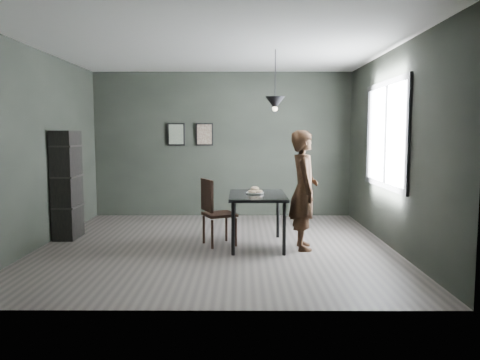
{
  "coord_description": "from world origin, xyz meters",
  "views": [
    {
      "loc": [
        0.38,
        -6.65,
        1.62
      ],
      "look_at": [
        0.35,
        0.05,
        0.95
      ],
      "focal_mm": 35.0,
      "sensor_mm": 36.0,
      "label": 1
    }
  ],
  "objects_px": {
    "wood_chair": "(214,208)",
    "shelf_unit": "(67,185)",
    "woman": "(304,190)",
    "pendant_lamp": "(275,103)",
    "cafe_table": "(257,200)",
    "white_plate": "(255,193)"
  },
  "relations": [
    {
      "from": "wood_chair",
      "to": "woman",
      "type": "bearing_deg",
      "value": -32.32
    },
    {
      "from": "white_plate",
      "to": "woman",
      "type": "xyz_separation_m",
      "value": [
        0.67,
        -0.23,
        0.08
      ]
    },
    {
      "from": "white_plate",
      "to": "pendant_lamp",
      "type": "xyz_separation_m",
      "value": [
        0.28,
        0.05,
        1.29
      ]
    },
    {
      "from": "white_plate",
      "to": "cafe_table",
      "type": "bearing_deg",
      "value": -57.23
    },
    {
      "from": "pendant_lamp",
      "to": "woman",
      "type": "bearing_deg",
      "value": -34.97
    },
    {
      "from": "wood_chair",
      "to": "shelf_unit",
      "type": "distance_m",
      "value": 2.36
    },
    {
      "from": "white_plate",
      "to": "woman",
      "type": "distance_m",
      "value": 0.72
    },
    {
      "from": "woman",
      "to": "pendant_lamp",
      "type": "height_order",
      "value": "pendant_lamp"
    },
    {
      "from": "shelf_unit",
      "to": "wood_chair",
      "type": "bearing_deg",
      "value": -12.2
    },
    {
      "from": "shelf_unit",
      "to": "pendant_lamp",
      "type": "height_order",
      "value": "pendant_lamp"
    },
    {
      "from": "white_plate",
      "to": "wood_chair",
      "type": "bearing_deg",
      "value": -175.93
    },
    {
      "from": "cafe_table",
      "to": "woman",
      "type": "xyz_separation_m",
      "value": [
        0.64,
        -0.17,
        0.16
      ]
    },
    {
      "from": "wood_chair",
      "to": "shelf_unit",
      "type": "height_order",
      "value": "shelf_unit"
    },
    {
      "from": "cafe_table",
      "to": "pendant_lamp",
      "type": "bearing_deg",
      "value": 21.8
    },
    {
      "from": "woman",
      "to": "shelf_unit",
      "type": "xyz_separation_m",
      "value": [
        -3.56,
        0.67,
        -0.0
      ]
    },
    {
      "from": "woman",
      "to": "pendant_lamp",
      "type": "bearing_deg",
      "value": 54.17
    },
    {
      "from": "wood_chair",
      "to": "pendant_lamp",
      "type": "bearing_deg",
      "value": -18.25
    },
    {
      "from": "woman",
      "to": "cafe_table",
      "type": "bearing_deg",
      "value": 74.01
    },
    {
      "from": "cafe_table",
      "to": "shelf_unit",
      "type": "relative_size",
      "value": 0.72
    },
    {
      "from": "wood_chair",
      "to": "cafe_table",
      "type": "bearing_deg",
      "value": -25.05
    },
    {
      "from": "wood_chair",
      "to": "shelf_unit",
      "type": "xyz_separation_m",
      "value": [
        -2.29,
        0.49,
        0.28
      ]
    },
    {
      "from": "woman",
      "to": "pendant_lamp",
      "type": "relative_size",
      "value": 1.92
    }
  ]
}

